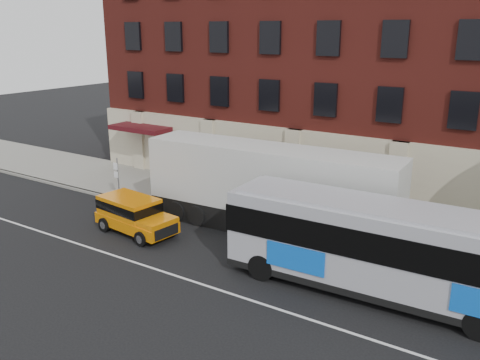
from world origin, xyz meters
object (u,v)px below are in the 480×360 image
Objects in this scene: sign_pole at (117,176)px; shipping_container at (269,190)px; yellow_suv at (133,213)px; city_bus at (399,250)px.

shipping_container is (9.74, 0.66, 0.64)m from sign_pole.
sign_pole is 0.54× the size of yellow_suv.
shipping_container reaches higher than sign_pole.
shipping_container is at bearing 155.63° from city_bus.
shipping_container is (5.45, 3.82, 1.09)m from yellow_suv.
yellow_suv is (-12.74, -0.51, -0.97)m from city_bus.
city_bus is 12.79m from yellow_suv.
sign_pole is 9.78m from shipping_container.
shipping_container reaches higher than yellow_suv.
city_bus is 2.82× the size of yellow_suv.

